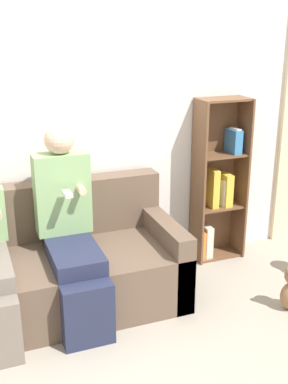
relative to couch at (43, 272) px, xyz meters
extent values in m
plane|color=#9E9384|center=(0.05, -0.52, -0.28)|extent=(14.00, 14.00, 0.00)
cube|color=silver|center=(0.05, 0.45, 0.99)|extent=(10.00, 0.06, 2.55)
cube|color=brown|center=(0.00, -0.13, -0.07)|extent=(1.93, 0.67, 0.42)
cube|color=brown|center=(0.00, 0.29, 0.14)|extent=(1.93, 0.18, 0.84)
cube|color=brown|center=(0.90, -0.13, 0.00)|extent=(0.14, 0.67, 0.57)
cube|color=#232842|center=(0.18, -0.52, -0.07)|extent=(0.32, 0.12, 0.42)
cube|color=#232842|center=(0.18, -0.23, 0.19)|extent=(0.32, 0.48, 0.11)
cube|color=#84AD70|center=(0.18, 0.10, 0.53)|extent=(0.38, 0.17, 0.57)
sphere|color=beige|center=(0.18, 0.10, 0.91)|extent=(0.20, 0.20, 0.20)
cylinder|color=beige|center=(0.29, -0.04, 0.59)|extent=(0.05, 0.10, 0.05)
cube|color=white|center=(0.18, -0.09, 0.59)|extent=(0.05, 0.12, 0.02)
cube|color=#70665B|center=(-0.33, -0.52, -0.07)|extent=(0.21, 0.12, 0.42)
cube|color=brown|center=(1.35, 0.29, 0.41)|extent=(0.02, 0.25, 1.38)
cube|color=brown|center=(1.75, 0.29, 0.41)|extent=(0.02, 0.25, 1.38)
cube|color=brown|center=(1.55, 0.40, 0.41)|extent=(0.43, 0.02, 1.38)
cube|color=brown|center=(1.55, 0.29, -0.27)|extent=(0.39, 0.21, 0.02)
cube|color=brown|center=(1.55, 0.29, 0.18)|extent=(0.39, 0.21, 0.02)
cube|color=brown|center=(1.55, 0.29, 0.63)|extent=(0.39, 0.21, 0.02)
cube|color=brown|center=(1.55, 0.29, 1.08)|extent=(0.39, 0.21, 0.02)
cube|color=teal|center=(1.66, 0.29, 0.74)|extent=(0.07, 0.18, 0.20)
cube|color=orange|center=(1.38, 0.29, -0.14)|extent=(0.03, 0.18, 0.25)
cube|color=gold|center=(1.60, 0.29, 0.33)|extent=(0.07, 0.17, 0.28)
cube|color=beige|center=(1.67, 0.29, 0.74)|extent=(0.05, 0.13, 0.21)
cube|color=beige|center=(1.59, 0.29, 0.30)|extent=(0.06, 0.13, 0.23)
cube|color=gold|center=(1.49, 0.29, 0.35)|extent=(0.06, 0.14, 0.33)
cube|color=beige|center=(1.44, 0.29, -0.13)|extent=(0.06, 0.16, 0.28)
camera|label=1|loc=(-0.41, -3.07, 1.64)|focal=45.00mm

